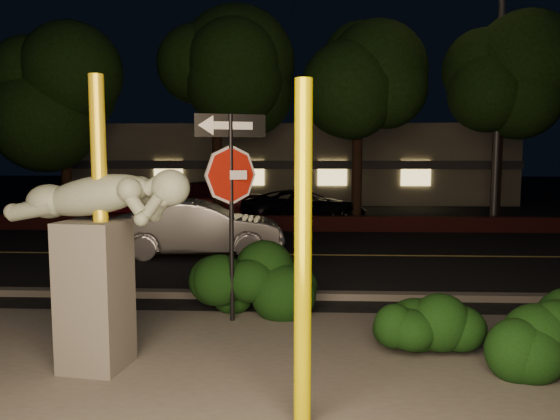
% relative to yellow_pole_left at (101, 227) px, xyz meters
% --- Properties ---
extents(ground, '(90.00, 90.00, 0.00)m').
position_rel_yellow_pole_left_xyz_m(ground, '(1.66, 10.42, -1.71)').
color(ground, black).
rests_on(ground, ground).
extents(patio, '(14.00, 6.00, 0.02)m').
position_rel_yellow_pole_left_xyz_m(patio, '(1.66, -0.58, -1.70)').
color(patio, '#4C4944').
rests_on(patio, ground).
extents(road, '(80.00, 8.00, 0.01)m').
position_rel_yellow_pole_left_xyz_m(road, '(1.66, 7.42, -1.70)').
color(road, black).
rests_on(road, ground).
extents(lane_marking, '(80.00, 0.12, 0.00)m').
position_rel_yellow_pole_left_xyz_m(lane_marking, '(1.66, 7.42, -1.69)').
color(lane_marking, '#D1B553').
rests_on(lane_marking, road).
extents(curb, '(80.00, 0.25, 0.12)m').
position_rel_yellow_pole_left_xyz_m(curb, '(1.66, 3.32, -1.65)').
color(curb, '#4C4944').
rests_on(curb, ground).
extents(brick_wall, '(40.00, 0.35, 0.50)m').
position_rel_yellow_pole_left_xyz_m(brick_wall, '(1.66, 11.72, -1.46)').
color(brick_wall, '#4C1819').
rests_on(brick_wall, ground).
extents(parking_lot, '(40.00, 12.00, 0.01)m').
position_rel_yellow_pole_left_xyz_m(parking_lot, '(1.66, 17.42, -1.70)').
color(parking_lot, black).
rests_on(parking_lot, ground).
extents(building, '(22.00, 10.20, 4.00)m').
position_rel_yellow_pole_left_xyz_m(building, '(1.66, 25.41, 0.29)').
color(building, '#686453').
rests_on(building, ground).
extents(tree_far_a, '(4.60, 4.60, 7.43)m').
position_rel_yellow_pole_left_xyz_m(tree_far_a, '(-6.34, 13.42, 3.63)').
color(tree_far_a, black).
rests_on(tree_far_a, ground).
extents(tree_far_b, '(5.20, 5.20, 8.41)m').
position_rel_yellow_pole_left_xyz_m(tree_far_b, '(-0.84, 13.62, 4.34)').
color(tree_far_b, black).
rests_on(tree_far_b, ground).
extents(tree_far_c, '(4.80, 4.80, 7.84)m').
position_rel_yellow_pole_left_xyz_m(tree_far_c, '(4.16, 13.22, 3.95)').
color(tree_far_c, black).
rests_on(tree_far_c, ground).
extents(tree_far_d, '(4.40, 4.40, 7.42)m').
position_rel_yellow_pole_left_xyz_m(tree_far_d, '(9.16, 13.72, 3.71)').
color(tree_far_d, black).
rests_on(tree_far_d, ground).
extents(yellow_pole_left, '(0.17, 0.17, 3.42)m').
position_rel_yellow_pole_left_xyz_m(yellow_pole_left, '(0.00, 0.00, 0.00)').
color(yellow_pole_left, yellow).
rests_on(yellow_pole_left, ground).
extents(yellow_pole_right, '(0.16, 0.16, 3.19)m').
position_rel_yellow_pole_left_xyz_m(yellow_pole_right, '(2.31, -1.25, -0.11)').
color(yellow_pole_right, '#E6DB00').
rests_on(yellow_pole_right, ground).
extents(signpost, '(1.01, 0.37, 3.12)m').
position_rel_yellow_pole_left_xyz_m(signpost, '(1.23, 1.96, 0.51)').
color(signpost, black).
rests_on(signpost, ground).
extents(sculpture, '(2.22, 0.87, 2.37)m').
position_rel_yellow_pole_left_xyz_m(sculpture, '(-0.09, 0.07, -0.25)').
color(sculpture, '#4C4944').
rests_on(sculpture, ground).
extents(hedge_center, '(2.20, 1.05, 1.14)m').
position_rel_yellow_pole_left_xyz_m(hedge_center, '(1.48, 2.21, -1.14)').
color(hedge_center, black).
rests_on(hedge_center, ground).
extents(hedge_right, '(1.70, 1.21, 1.00)m').
position_rel_yellow_pole_left_xyz_m(hedge_right, '(3.80, 0.79, -1.21)').
color(hedge_right, black).
rests_on(hedge_right, ground).
extents(hedge_far_right, '(1.81, 1.47, 1.09)m').
position_rel_yellow_pole_left_xyz_m(hedge_far_right, '(5.22, 0.29, -1.17)').
color(hedge_far_right, black).
rests_on(hedge_far_right, ground).
extents(streetlight, '(1.60, 0.47, 10.64)m').
position_rel_yellow_pole_left_xyz_m(streetlight, '(8.62, 12.94, 4.62)').
color(streetlight, '#4A4A4F').
rests_on(streetlight, ground).
extents(silver_sedan, '(4.33, 1.97, 1.38)m').
position_rel_yellow_pole_left_xyz_m(silver_sedan, '(-0.30, 7.30, -1.02)').
color(silver_sedan, '#B5B5BB').
rests_on(silver_sedan, ground).
extents(parked_car_red, '(4.13, 2.35, 1.32)m').
position_rel_yellow_pole_left_xyz_m(parked_car_red, '(-4.39, 13.92, -1.05)').
color(parked_car_red, maroon).
rests_on(parked_car_red, ground).
extents(parked_car_darkred, '(5.12, 2.50, 1.43)m').
position_rel_yellow_pole_left_xyz_m(parked_car_darkred, '(-0.98, 15.27, -0.99)').
color(parked_car_darkred, '#460F14').
rests_on(parked_car_darkred, ground).
extents(parked_car_dark, '(4.95, 3.55, 1.25)m').
position_rel_yellow_pole_left_xyz_m(parked_car_dark, '(2.34, 13.55, -1.08)').
color(parked_car_dark, black).
rests_on(parked_car_dark, ground).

